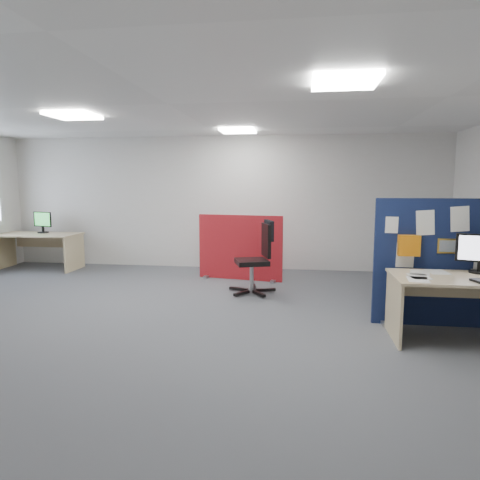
# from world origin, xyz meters

# --- Properties ---
(floor) EXTENTS (9.00, 9.00, 0.00)m
(floor) POSITION_xyz_m (0.00, 0.00, 0.00)
(floor) COLOR #525459
(floor) RESTS_ON ground
(ceiling) EXTENTS (9.00, 7.00, 0.02)m
(ceiling) POSITION_xyz_m (0.00, 0.00, 2.70)
(ceiling) COLOR white
(ceiling) RESTS_ON wall_back
(wall_back) EXTENTS (9.00, 0.02, 2.70)m
(wall_back) POSITION_xyz_m (0.00, 3.50, 1.35)
(wall_back) COLOR silver
(wall_back) RESTS_ON floor
(ceiling_lights) EXTENTS (4.10, 4.10, 0.04)m
(ceiling_lights) POSITION_xyz_m (0.33, 0.67, 2.67)
(ceiling_lights) COLOR white
(ceiling_lights) RESTS_ON ceiling
(navy_divider) EXTENTS (1.90, 0.30, 1.57)m
(navy_divider) POSITION_xyz_m (3.46, 0.24, 0.79)
(navy_divider) COLOR #10173B
(navy_divider) RESTS_ON floor
(main_desk) EXTENTS (1.86, 0.83, 0.73)m
(main_desk) POSITION_xyz_m (3.58, -0.25, 0.56)
(main_desk) COLOR tan
(main_desk) RESTS_ON floor
(monitor_main) EXTENTS (0.50, 0.21, 0.45)m
(monitor_main) POSITION_xyz_m (3.65, -0.04, 0.98)
(monitor_main) COLOR black
(monitor_main) RESTS_ON main_desk
(red_divider) EXTENTS (1.56, 0.31, 1.18)m
(red_divider) POSITION_xyz_m (0.54, 2.44, 0.58)
(red_divider) COLOR maroon
(red_divider) RESTS_ON floor
(second_desk) EXTENTS (1.63, 0.82, 0.73)m
(second_desk) POSITION_xyz_m (-3.68, 2.86, 0.55)
(second_desk) COLOR tan
(second_desk) RESTS_ON floor
(monitor_second) EXTENTS (0.47, 0.22, 0.44)m
(monitor_second) POSITION_xyz_m (-3.66, 2.99, 0.97)
(monitor_second) COLOR black
(monitor_second) RESTS_ON second_desk
(office_chair) EXTENTS (0.76, 0.73, 1.15)m
(office_chair) POSITION_xyz_m (0.98, 1.52, 0.65)
(office_chair) COLOR black
(office_chair) RESTS_ON floor
(desk_papers) EXTENTS (1.39, 0.86, 0.00)m
(desk_papers) POSITION_xyz_m (3.29, -0.24, 0.73)
(desk_papers) COLOR white
(desk_papers) RESTS_ON main_desk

